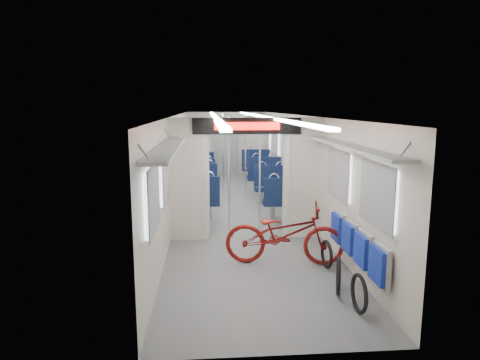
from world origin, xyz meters
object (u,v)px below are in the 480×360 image
(flip_bench, at_px, (356,244))
(bike_hoop_b, at_px, (338,278))
(seat_bay_near_right, at_px, (277,189))
(stanchion_far_right, at_px, (245,157))
(bicycle, at_px, (284,234))
(seat_bay_near_left, at_px, (199,188))
(seat_bay_far_right, at_px, (260,168))
(stanchion_near_right, at_px, (260,174))
(seat_bay_far_left, at_px, (201,169))
(stanchion_near_left, at_px, (229,175))
(stanchion_far_left, at_px, (223,155))
(bike_hoop_a, at_px, (359,295))
(bike_hoop_c, at_px, (327,256))

(flip_bench, relative_size, bike_hoop_b, 4.01)
(seat_bay_near_right, distance_m, stanchion_far_right, 1.72)
(bicycle, distance_m, seat_bay_near_left, 3.92)
(seat_bay_far_right, bearing_deg, stanchion_far_right, -108.35)
(seat_bay_near_right, xyz_separation_m, seat_bay_far_right, (0.00, 3.38, 0.04))
(flip_bench, height_order, stanchion_near_right, stanchion_near_right)
(bicycle, bearing_deg, seat_bay_far_left, 20.70)
(stanchion_near_left, bearing_deg, bike_hoop_b, -66.97)
(stanchion_near_right, height_order, stanchion_far_left, same)
(bike_hoop_b, height_order, stanchion_near_right, stanchion_near_right)
(bike_hoop_a, relative_size, stanchion_near_right, 0.22)
(seat_bay_near_left, xyz_separation_m, stanchion_far_left, (0.65, 1.87, 0.59))
(seat_bay_far_left, distance_m, stanchion_near_left, 5.35)
(flip_bench, xyz_separation_m, bike_hoop_b, (-0.36, -0.36, -0.34))
(bike_hoop_b, height_order, stanchion_near_left, stanchion_near_left)
(seat_bay_far_right, bearing_deg, bike_hoop_c, -88.64)
(bike_hoop_c, bearing_deg, bike_hoop_a, -90.45)
(seat_bay_near_left, bearing_deg, flip_bench, -62.99)
(seat_bay_far_left, height_order, stanchion_near_left, stanchion_near_left)
(bike_hoop_b, distance_m, stanchion_far_right, 6.25)
(flip_bench, bearing_deg, bicycle, 136.45)
(bike_hoop_c, distance_m, stanchion_far_left, 6.01)
(bicycle, height_order, seat_bay_near_left, seat_bay_near_left)
(bike_hoop_c, distance_m, stanchion_near_left, 2.73)
(bicycle, relative_size, bike_hoop_b, 3.62)
(flip_bench, relative_size, stanchion_far_right, 0.91)
(seat_bay_far_right, relative_size, stanchion_far_left, 1.01)
(bike_hoop_c, height_order, seat_bay_far_left, seat_bay_far_left)
(bike_hoop_b, relative_size, stanchion_near_left, 0.23)
(bike_hoop_c, height_order, seat_bay_far_right, seat_bay_far_right)
(bike_hoop_b, bearing_deg, seat_bay_near_right, 90.77)
(seat_bay_near_left, bearing_deg, bike_hoop_c, -62.43)
(stanchion_far_right, bearing_deg, stanchion_far_left, 135.66)
(bike_hoop_c, xyz_separation_m, seat_bay_near_left, (-2.04, 3.90, 0.36))
(stanchion_near_right, bearing_deg, stanchion_far_right, 90.33)
(stanchion_near_left, height_order, stanchion_far_left, same)
(seat_bay_far_left, bearing_deg, flip_bench, -74.02)
(seat_bay_near_left, distance_m, stanchion_far_left, 2.07)
(seat_bay_near_right, relative_size, seat_bay_far_left, 1.04)
(bike_hoop_b, xyz_separation_m, stanchion_near_right, (-0.68, 3.17, 0.91))
(stanchion_near_right, bearing_deg, stanchion_far_left, 99.65)
(stanchion_far_right, bearing_deg, seat_bay_far_left, 119.35)
(stanchion_far_right, bearing_deg, seat_bay_near_left, -133.68)
(stanchion_near_left, bearing_deg, bike_hoop_c, -56.46)
(seat_bay_near_left, relative_size, stanchion_near_left, 0.94)
(stanchion_far_right, bearing_deg, bike_hoop_a, -83.25)
(bike_hoop_c, distance_m, seat_bay_far_right, 7.12)
(seat_bay_near_left, xyz_separation_m, stanchion_near_right, (1.26, -1.68, 0.59))
(bike_hoop_a, distance_m, seat_bay_far_right, 8.58)
(stanchion_near_left, bearing_deg, stanchion_far_right, 78.72)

